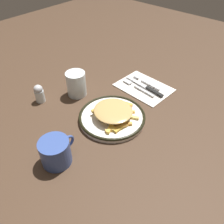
% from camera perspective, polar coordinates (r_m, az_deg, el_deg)
% --- Properties ---
extents(ground_plane, '(2.60, 2.60, 0.00)m').
position_cam_1_polar(ground_plane, '(0.87, 0.00, -1.76)').
color(ground_plane, '#3F2C1F').
extents(plate, '(0.25, 0.25, 0.02)m').
position_cam_1_polar(plate, '(0.86, 0.00, -1.22)').
color(plate, silver).
rests_on(plate, ground_plane).
extents(fries_heap, '(0.18, 0.18, 0.04)m').
position_cam_1_polar(fries_heap, '(0.84, 0.55, -0.02)').
color(fries_heap, '#F6C658').
rests_on(fries_heap, plate).
extents(napkin, '(0.18, 0.24, 0.01)m').
position_cam_1_polar(napkin, '(1.04, 7.88, 6.13)').
color(napkin, silver).
rests_on(napkin, ground_plane).
extents(fork, '(0.03, 0.18, 0.01)m').
position_cam_1_polar(fork, '(1.02, 6.49, 6.08)').
color(fork, silver).
rests_on(fork, napkin).
extents(knife, '(0.04, 0.21, 0.01)m').
position_cam_1_polar(knife, '(1.03, 8.71, 6.02)').
color(knife, black).
rests_on(knife, napkin).
extents(spoon, '(0.03, 0.15, 0.01)m').
position_cam_1_polar(spoon, '(1.07, 7.37, 7.92)').
color(spoon, silver).
rests_on(spoon, napkin).
extents(water_glass, '(0.08, 0.08, 0.10)m').
position_cam_1_polar(water_glass, '(0.98, -8.84, 6.91)').
color(water_glass, silver).
rests_on(water_glass, ground_plane).
extents(coffee_mug, '(0.12, 0.09, 0.09)m').
position_cam_1_polar(coffee_mug, '(0.73, -13.75, -9.58)').
color(coffee_mug, '#364E94').
rests_on(coffee_mug, ground_plane).
extents(salt_shaker, '(0.04, 0.04, 0.08)m').
position_cam_1_polar(salt_shaker, '(0.98, -17.59, 4.42)').
color(salt_shaker, silver).
rests_on(salt_shaker, ground_plane).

